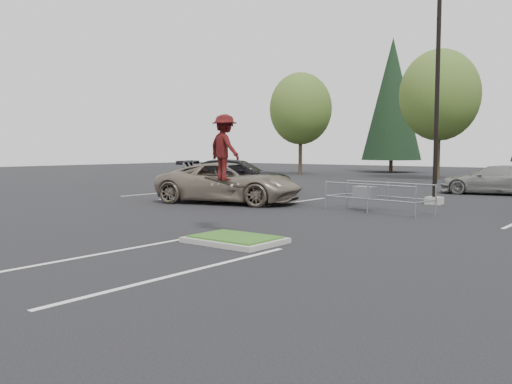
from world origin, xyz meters
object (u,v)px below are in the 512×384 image
Objects in this scene: decid_b at (439,98)px; car_l_tan at (228,183)px; car_l_black at (235,176)px; decid_a at (301,111)px; light_pole at (437,92)px; conif_a at (392,99)px; skateboarder at (225,148)px; cart_corral at (368,193)px; car_far_silver at (494,180)px.

decid_b is 23.93m from car_l_tan.
car_l_tan is 5.15m from car_l_black.
decid_a is 26.02m from car_l_tan.
decid_a is (-18.51, 18.03, 1.02)m from light_pole.
decid_b is 12.43m from conif_a.
decid_b is at bearing -66.70° from skateboarder.
car_l_tan is at bearing -163.43° from cart_corral.
skateboarder is at bearing -87.43° from cart_corral.
car_l_tan is (11.51, -22.85, -4.74)m from decid_a.
decid_a reaches higher than car_l_black.
cart_corral is at bearing -67.09° from conif_a.
car_l_black is at bearing -100.59° from decid_b.
car_far_silver is at bearing -83.43° from skateboarder.
car_l_black is (-10.11, -0.72, -3.70)m from light_pole.
cart_corral is at bearing -128.67° from car_l_black.
car_l_black is at bearing -81.31° from conif_a.
car_l_black is at bearing -36.67° from skateboarder.
decid_b is at bearing 2.39° from decid_a.
light_pole is 19.70m from decid_b.
decid_a is 12.02m from decid_b.
conif_a is at bearing 130.17° from decid_b.
decid_a is 2.26× the size of cart_corral.
skateboarder is at bearing -59.93° from decid_a.
light_pole reaches higher than car_l_tan.
decid_b is at bearing -49.83° from conif_a.
cart_corral is at bearing -97.05° from car_l_tan.
car_l_tan is (7.50, -32.82, -6.25)m from conif_a.
car_l_tan is at bearing -44.39° from car_far_silver.
conif_a reaches higher than car_l_tan.
car_l_tan is at bearing -91.20° from decid_b.
car_l_black is at bearing -66.40° from car_far_silver.
skateboarder is at bearing -71.83° from conif_a.
decid_a is 21.08m from car_l_black.
light_pole is 0.78× the size of conif_a.
cart_corral is 7.27m from skateboarder.
light_pole is at bearing -105.12° from car_l_black.
decid_b is at bearing 111.95° from cart_corral.
cart_corral is at bearing -51.46° from decid_a.
decid_a reaches higher than skateboarder.
conif_a is 2.61× the size of car_far_silver.
conif_a reaches higher than decid_b.
decid_b is 14.88m from car_far_silver.
car_far_silver is (10.72, 7.31, -0.14)m from car_l_black.
conif_a is (-14.50, 28.00, 2.54)m from light_pole.
light_pole reaches higher than skateboarder.
conif_a is at bearing -57.78° from skateboarder.
conif_a is at bearing 117.38° from light_pole.
light_pole reaches higher than decid_b.
skateboarder is 13.36m from car_l_black.
conif_a is 34.24m from car_l_tan.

